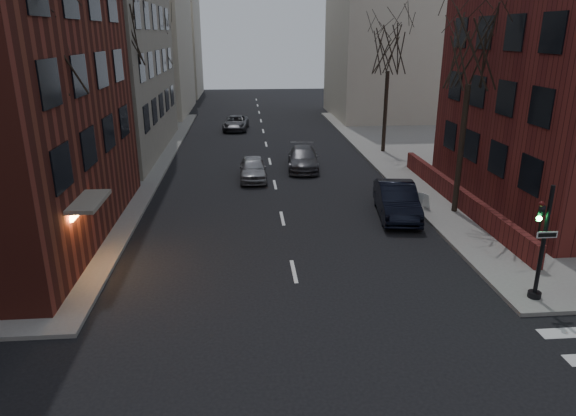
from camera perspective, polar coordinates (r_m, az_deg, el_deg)
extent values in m
cube|color=maroon|center=(28.41, 18.25, 1.36)|extent=(0.35, 16.00, 1.00)
cube|color=beige|center=(62.31, -18.10, 18.26)|extent=(14.00, 16.00, 18.00)
cube|color=beige|center=(58.35, 12.40, 17.75)|extent=(14.00, 14.00, 16.00)
cube|color=beige|center=(78.71, -13.72, 17.12)|extent=(10.00, 12.00, 14.00)
cylinder|color=black|center=(18.98, 26.50, -3.53)|extent=(0.14, 0.14, 4.00)
cylinder|color=black|center=(19.72, 25.69, -8.65)|extent=(0.44, 0.44, 0.20)
imported|color=black|center=(18.57, 26.22, -1.15)|extent=(0.16, 0.20, 1.00)
sphere|color=#19FF4C|center=(18.48, 26.13, -1.06)|extent=(0.18, 0.18, 0.18)
cube|color=white|center=(18.77, 26.83, -2.68)|extent=(0.70, 0.03, 0.22)
cylinder|color=#2D231C|center=(21.74, -23.66, 3.25)|extent=(0.28, 0.28, 6.65)
cylinder|color=#2D231C|center=(33.05, -17.36, 9.18)|extent=(0.28, 0.28, 7.00)
cylinder|color=#2D231C|center=(46.74, -13.81, 11.68)|extent=(0.28, 0.28, 6.30)
cylinder|color=#2D231C|center=(26.68, 18.65, 6.12)|extent=(0.28, 0.28, 6.30)
cylinder|color=#2D231C|center=(39.73, 10.75, 10.44)|extent=(0.28, 0.28, 5.95)
cylinder|color=black|center=(29.16, -17.69, 6.94)|extent=(0.12, 0.12, 6.00)
sphere|color=#FFA54C|center=(28.73, -18.31, 12.99)|extent=(0.36, 0.36, 0.36)
cylinder|color=black|center=(48.64, -12.74, 11.84)|extent=(0.12, 0.12, 6.00)
sphere|color=#FFA54C|center=(48.38, -13.02, 15.48)|extent=(0.36, 0.36, 0.36)
imported|color=black|center=(26.13, 11.97, 0.86)|extent=(2.41, 5.28, 1.68)
imported|color=gray|center=(32.26, -3.90, 4.42)|extent=(1.67, 4.15, 1.41)
imported|color=#424247|center=(34.73, 1.69, 5.53)|extent=(2.43, 5.11, 1.44)
imported|color=#45464B|center=(49.45, -5.82, 9.39)|extent=(2.56, 4.90, 1.32)
cube|color=white|center=(27.29, 14.74, 0.77)|extent=(0.52, 0.60, 0.80)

